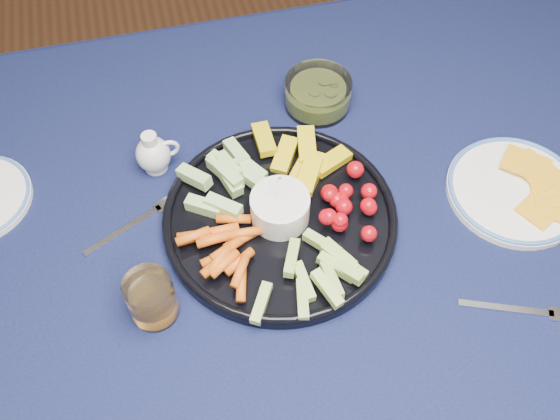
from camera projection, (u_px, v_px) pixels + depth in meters
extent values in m
plane|color=brown|center=(322.00, 391.00, 1.56)|extent=(4.00, 4.00, 0.00)
cylinder|color=#472717|center=(553.00, 124.00, 1.60)|extent=(0.07, 0.07, 0.70)
cube|color=#472717|center=(347.00, 239.00, 0.97)|extent=(1.60, 1.00, 0.04)
cube|color=black|center=(348.00, 231.00, 0.95)|extent=(1.66, 1.06, 0.01)
cube|color=black|center=(269.00, 69.00, 1.36)|extent=(1.66, 0.01, 0.30)
cylinder|color=black|center=(280.00, 220.00, 0.95)|extent=(0.35, 0.35, 0.02)
torus|color=black|center=(280.00, 215.00, 0.94)|extent=(0.35, 0.35, 0.01)
cylinder|color=white|center=(280.00, 208.00, 0.92)|extent=(0.09, 0.09, 0.05)
cylinder|color=white|center=(280.00, 200.00, 0.90)|extent=(0.08, 0.08, 0.01)
cylinder|color=white|center=(156.00, 166.00, 1.01)|extent=(0.04, 0.04, 0.01)
ellipsoid|color=white|center=(153.00, 155.00, 0.99)|extent=(0.06, 0.06, 0.06)
cylinder|color=white|center=(150.00, 141.00, 0.96)|extent=(0.02, 0.02, 0.02)
torus|color=white|center=(169.00, 148.00, 0.99)|extent=(0.03, 0.01, 0.03)
torus|color=#426DBA|center=(151.00, 146.00, 0.97)|extent=(0.03, 0.03, 0.00)
cylinder|color=silver|center=(318.00, 93.00, 1.07)|extent=(0.11, 0.11, 0.05)
cylinder|color=olive|center=(318.00, 97.00, 1.08)|extent=(0.10, 0.10, 0.03)
cylinder|color=white|center=(514.00, 191.00, 0.98)|extent=(0.21, 0.21, 0.01)
torus|color=#426DBA|center=(516.00, 189.00, 0.97)|extent=(0.21, 0.21, 0.01)
cylinder|color=silver|center=(151.00, 298.00, 0.84)|extent=(0.07, 0.07, 0.08)
cylinder|color=orange|center=(153.00, 304.00, 0.85)|extent=(0.06, 0.06, 0.04)
cube|color=white|center=(123.00, 230.00, 0.94)|extent=(0.12, 0.07, 0.00)
cube|color=white|center=(166.00, 204.00, 0.97)|extent=(0.04, 0.03, 0.00)
cube|color=white|center=(506.00, 308.00, 0.87)|extent=(0.12, 0.06, 0.00)
cube|color=white|center=(560.00, 315.00, 0.86)|extent=(0.04, 0.03, 0.00)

